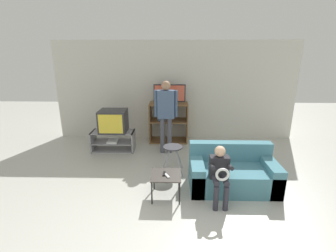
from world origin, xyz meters
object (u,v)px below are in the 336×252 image
folding_stool (173,151)px  snack_table (166,177)px  tv_stand (113,141)px  television_main (113,121)px  remote_control_white (167,176)px  television_flat (170,94)px  person_seated_child (220,171)px  media_shelf (169,122)px  couch (232,173)px  remote_control_black (164,174)px  person_standing_adult (166,110)px

folding_stool → snack_table: size_ratio=1.17×
tv_stand → television_main: (0.03, 0.01, 0.50)m
television_main → remote_control_white: bearing=-56.6°
tv_stand → television_flat: bearing=25.6°
television_flat → person_seated_child: 2.95m
media_shelf → couch: bearing=-62.6°
remote_control_black → remote_control_white: (0.05, -0.07, 0.00)m
couch → remote_control_black: bearing=-163.9°
tv_stand → snack_table: bearing=-55.5°
tv_stand → person_standing_adult: size_ratio=0.60×
tv_stand → remote_control_white: size_ratio=7.06×
tv_stand → remote_control_black: bearing=-56.0°
snack_table → folding_stool: bearing=82.9°
folding_stool → remote_control_black: size_ratio=3.90×
remote_control_white → remote_control_black: bearing=97.9°
tv_stand → folding_stool: folding_stool is taller
television_main → couch: 3.00m
tv_stand → remote_control_white: 2.44m
person_standing_adult → snack_table: bearing=-88.1°
television_flat → couch: television_flat is taller
television_main → media_shelf: bearing=26.9°
television_main → couch: size_ratio=0.42×
remote_control_white → person_seated_child: size_ratio=0.16×
remote_control_black → tv_stand: bearing=128.1°
couch → snack_table: bearing=-163.1°
media_shelf → remote_control_white: 2.69m
snack_table → person_standing_adult: person_standing_adult is taller
remote_control_black → person_standing_adult: person_standing_adult is taller
folding_stool → remote_control_black: bearing=-99.3°
snack_table → remote_control_white: bearing=-73.6°
television_main → television_flat: 1.56m
television_flat → person_seated_child: (0.83, -2.73, -0.72)m
person_seated_child → television_flat: bearing=107.0°
television_flat → folding_stool: television_flat is taller
television_flat → remote_control_black: bearing=-90.8°
television_main → remote_control_black: television_main is taller
television_main → couch: television_main is taller
television_flat → folding_stool: 1.94m
remote_control_white → couch: size_ratio=0.10×
television_main → person_seated_child: (2.16, -2.09, -0.19)m
folding_stool → snack_table: folding_stool is taller
media_shelf → remote_control_white: bearing=-89.2°
television_main → remote_control_black: bearing=-56.7°
remote_control_white → person_seated_child: person_seated_child is taller
folding_stool → couch: size_ratio=0.38×
remote_control_black → person_standing_adult: 1.94m
tv_stand → remote_control_black: size_ratio=7.06×
television_flat → television_main: bearing=-154.3°
television_flat → snack_table: size_ratio=1.68×
television_flat → remote_control_white: (0.01, -2.66, -0.85)m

